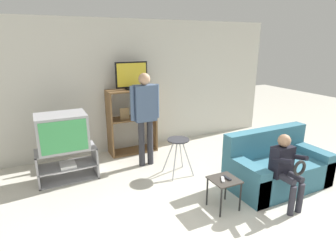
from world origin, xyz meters
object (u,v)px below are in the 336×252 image
(remote_control_black, at_px, (227,178))
(media_shelf, at_px, (132,121))
(tv_stand, at_px, (67,164))
(television_main, at_px, (62,132))
(couch, at_px, (276,168))
(remote_control_white, at_px, (223,180))
(snack_table, at_px, (224,184))
(person_seated_child, at_px, (286,166))
(television_flat, at_px, (132,76))
(person_standing_adult, at_px, (145,111))
(folding_stool, at_px, (178,145))

(remote_control_black, bearing_deg, media_shelf, 100.46)
(tv_stand, relative_size, media_shelf, 0.72)
(television_main, relative_size, couch, 0.49)
(remote_control_white, bearing_deg, snack_table, 54.12)
(person_seated_child, bearing_deg, couch, 52.69)
(television_flat, height_order, person_standing_adult, television_flat)
(couch, bearing_deg, folding_stool, 140.10)
(person_standing_adult, relative_size, person_seated_child, 1.65)
(television_flat, height_order, person_seated_child, television_flat)
(remote_control_black, xyz_separation_m, couch, (1.09, 0.18, -0.15))
(television_flat, height_order, remote_control_black, television_flat)
(remote_control_white, relative_size, couch, 0.09)
(person_seated_child, bearing_deg, person_standing_adult, 119.78)
(television_flat, bearing_deg, media_shelf, 132.46)
(folding_stool, relative_size, snack_table, 1.46)
(snack_table, bearing_deg, person_standing_adult, 103.11)
(tv_stand, height_order, media_shelf, media_shelf)
(media_shelf, bearing_deg, tv_stand, -153.67)
(television_flat, xyz_separation_m, person_seated_child, (1.17, -2.76, -0.95))
(snack_table, bearing_deg, folding_stool, 93.18)
(television_main, xyz_separation_m, snack_table, (1.80, -1.82, -0.46))
(media_shelf, distance_m, couch, 2.80)
(television_main, bearing_deg, person_seated_child, -39.45)
(remote_control_white, bearing_deg, media_shelf, 131.64)
(remote_control_black, xyz_separation_m, person_standing_adult, (-0.45, 1.77, 0.58))
(tv_stand, bearing_deg, remote_control_white, -46.33)
(media_shelf, relative_size, television_flat, 2.05)
(tv_stand, height_order, folding_stool, folding_stool)
(couch, bearing_deg, person_seated_child, -127.31)
(folding_stool, xyz_separation_m, person_seated_child, (0.84, -1.48, 0.08))
(television_main, bearing_deg, media_shelf, 25.63)
(folding_stool, bearing_deg, remote_control_white, -88.60)
(person_seated_child, bearing_deg, television_flat, 113.07)
(television_main, xyz_separation_m, television_flat, (1.40, 0.64, 0.72))
(media_shelf, xyz_separation_m, folding_stool, (0.36, -1.30, -0.14))
(television_main, distance_m, remote_control_black, 2.62)
(tv_stand, distance_m, couch, 3.34)
(tv_stand, distance_m, snack_table, 2.54)
(tv_stand, height_order, person_seated_child, person_seated_child)
(media_shelf, bearing_deg, person_standing_adult, -89.15)
(tv_stand, height_order, snack_table, tv_stand)
(tv_stand, relative_size, person_seated_child, 0.92)
(remote_control_white, height_order, person_standing_adult, person_standing_adult)
(couch, xyz_separation_m, person_seated_child, (-0.36, -0.48, 0.31))
(person_seated_child, bearing_deg, remote_control_black, 157.90)
(television_flat, xyz_separation_m, person_standing_adult, (-0.01, -0.69, -0.52))
(snack_table, height_order, person_seated_child, person_seated_child)
(remote_control_white, height_order, person_seated_child, person_seated_child)
(remote_control_black, height_order, couch, couch)
(tv_stand, height_order, television_flat, television_flat)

